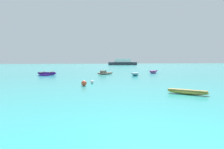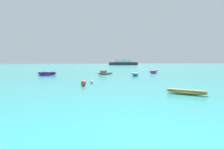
{
  "view_description": "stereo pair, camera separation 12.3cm",
  "coord_description": "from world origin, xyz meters",
  "px_view_note": "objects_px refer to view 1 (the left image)",
  "views": [
    {
      "loc": [
        -2.31,
        -2.75,
        2.1
      ],
      "look_at": [
        2.43,
        22.62,
        0.25
      ],
      "focal_mm": 32.0,
      "sensor_mm": 36.0,
      "label": 1
    },
    {
      "loc": [
        -2.19,
        -2.77,
        2.1
      ],
      "look_at": [
        2.43,
        22.62,
        0.25
      ],
      "focal_mm": 32.0,
      "sensor_mm": 36.0,
      "label": 2
    }
  ],
  "objects_px": {
    "moored_boat_3": "(153,72)",
    "mooring_buoy_0": "(92,82)",
    "mooring_buoy_1": "(84,83)",
    "moored_boat_1": "(105,73)",
    "moored_boat_2": "(187,92)",
    "distant_ferry": "(123,62)",
    "moored_boat_0": "(135,74)",
    "moored_boat_4": "(47,74)"
  },
  "relations": [
    {
      "from": "moored_boat_4",
      "to": "mooring_buoy_1",
      "type": "bearing_deg",
      "value": -65.91
    },
    {
      "from": "moored_boat_0",
      "to": "moored_boat_4",
      "type": "bearing_deg",
      "value": 100.12
    },
    {
      "from": "mooring_buoy_1",
      "to": "distant_ferry",
      "type": "height_order",
      "value": "distant_ferry"
    },
    {
      "from": "moored_boat_3",
      "to": "moored_boat_4",
      "type": "height_order",
      "value": "moored_boat_4"
    },
    {
      "from": "moored_boat_4",
      "to": "moored_boat_3",
      "type": "bearing_deg",
      "value": 9.03
    },
    {
      "from": "moored_boat_0",
      "to": "distant_ferry",
      "type": "relative_size",
      "value": 0.2
    },
    {
      "from": "moored_boat_0",
      "to": "moored_boat_3",
      "type": "xyz_separation_m",
      "value": [
        4.41,
        4.36,
        0.04
      ]
    },
    {
      "from": "moored_boat_3",
      "to": "distant_ferry",
      "type": "relative_size",
      "value": 0.17
    },
    {
      "from": "moored_boat_0",
      "to": "moored_boat_1",
      "type": "distance_m",
      "value": 4.78
    },
    {
      "from": "moored_boat_3",
      "to": "mooring_buoy_0",
      "type": "height_order",
      "value": "moored_boat_3"
    },
    {
      "from": "moored_boat_2",
      "to": "distant_ferry",
      "type": "distance_m",
      "value": 76.37
    },
    {
      "from": "mooring_buoy_1",
      "to": "moored_boat_1",
      "type": "bearing_deg",
      "value": 74.11
    },
    {
      "from": "moored_boat_4",
      "to": "mooring_buoy_1",
      "type": "xyz_separation_m",
      "value": [
        4.57,
        -12.84,
        -0.0
      ]
    },
    {
      "from": "moored_boat_2",
      "to": "mooring_buoy_1",
      "type": "xyz_separation_m",
      "value": [
        -6.09,
        5.2,
        0.06
      ]
    },
    {
      "from": "mooring_buoy_1",
      "to": "moored_boat_0",
      "type": "bearing_deg",
      "value": 52.94
    },
    {
      "from": "moored_boat_1",
      "to": "moored_boat_2",
      "type": "relative_size",
      "value": 1.27
    },
    {
      "from": "moored_boat_4",
      "to": "moored_boat_1",
      "type": "bearing_deg",
      "value": 3.78
    },
    {
      "from": "mooring_buoy_0",
      "to": "mooring_buoy_1",
      "type": "relative_size",
      "value": 0.73
    },
    {
      "from": "mooring_buoy_0",
      "to": "mooring_buoy_1",
      "type": "xyz_separation_m",
      "value": [
        -0.8,
        -1.48,
        0.06
      ]
    },
    {
      "from": "mooring_buoy_1",
      "to": "distant_ferry",
      "type": "distance_m",
      "value": 72.71
    },
    {
      "from": "moored_boat_2",
      "to": "moored_boat_0",
      "type": "bearing_deg",
      "value": 127.4
    },
    {
      "from": "moored_boat_3",
      "to": "mooring_buoy_0",
      "type": "bearing_deg",
      "value": -173.4
    },
    {
      "from": "distant_ferry",
      "to": "mooring_buoy_0",
      "type": "bearing_deg",
      "value": -105.82
    },
    {
      "from": "moored_boat_1",
      "to": "moored_boat_4",
      "type": "distance_m",
      "value": 8.2
    },
    {
      "from": "mooring_buoy_1",
      "to": "moored_boat_3",
      "type": "bearing_deg",
      "value": 50.17
    },
    {
      "from": "mooring_buoy_1",
      "to": "moored_boat_4",
      "type": "bearing_deg",
      "value": 109.61
    },
    {
      "from": "moored_boat_1",
      "to": "mooring_buoy_1",
      "type": "bearing_deg",
      "value": -138.5
    },
    {
      "from": "distant_ferry",
      "to": "moored_boat_2",
      "type": "bearing_deg",
      "value": -100.63
    },
    {
      "from": "moored_boat_0",
      "to": "moored_boat_2",
      "type": "bearing_deg",
      "value": -160.46
    },
    {
      "from": "moored_boat_2",
      "to": "mooring_buoy_1",
      "type": "relative_size",
      "value": 4.77
    },
    {
      "from": "moored_boat_2",
      "to": "moored_boat_4",
      "type": "bearing_deg",
      "value": 162.93
    },
    {
      "from": "moored_boat_0",
      "to": "moored_boat_1",
      "type": "bearing_deg",
      "value": 76.25
    },
    {
      "from": "moored_boat_2",
      "to": "mooring_buoy_0",
      "type": "height_order",
      "value": "mooring_buoy_0"
    },
    {
      "from": "moored_boat_1",
      "to": "moored_boat_3",
      "type": "height_order",
      "value": "moored_boat_1"
    },
    {
      "from": "moored_boat_1",
      "to": "moored_boat_2",
      "type": "height_order",
      "value": "moored_boat_1"
    },
    {
      "from": "moored_boat_4",
      "to": "distant_ferry",
      "type": "xyz_separation_m",
      "value": [
        24.75,
        57.02,
        0.89
      ]
    },
    {
      "from": "moored_boat_1",
      "to": "mooring_buoy_1",
      "type": "relative_size",
      "value": 6.07
    },
    {
      "from": "moored_boat_1",
      "to": "distant_ferry",
      "type": "relative_size",
      "value": 0.22
    },
    {
      "from": "moored_boat_3",
      "to": "distant_ferry",
      "type": "bearing_deg",
      "value": 39.03
    },
    {
      "from": "moored_boat_2",
      "to": "mooring_buoy_0",
      "type": "xyz_separation_m",
      "value": [
        -5.29,
        6.68,
        0.0
      ]
    },
    {
      "from": "mooring_buoy_0",
      "to": "moored_boat_2",
      "type": "bearing_deg",
      "value": -51.6
    },
    {
      "from": "moored_boat_2",
      "to": "moored_boat_3",
      "type": "distance_m",
      "value": 20.16
    }
  ]
}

